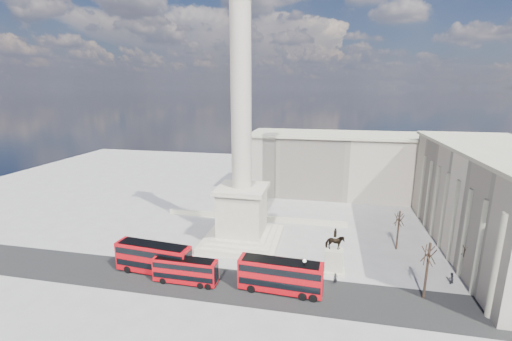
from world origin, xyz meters
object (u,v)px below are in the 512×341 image
object	(u,v)px
nelsons_column	(242,176)
pedestrian_standing	(451,278)
red_bus_b	(186,270)
pedestrian_walking	(335,279)
victorian_lamp	(304,275)
red_bus_c	(281,276)
red_bus_a	(154,258)
pedestrian_crossing	(279,271)
equestrian_statue	(334,257)

from	to	relation	value
nelsons_column	pedestrian_standing	size ratio (longest dim) A/B	28.09
red_bus_b	pedestrian_walking	xyz separation A→B (m)	(21.83, 4.06, -1.16)
victorian_lamp	pedestrian_standing	world-z (taller)	victorian_lamp
pedestrian_walking	victorian_lamp	bearing A→B (deg)	-158.54
red_bus_c	pedestrian_walking	world-z (taller)	red_bus_c
red_bus_a	red_bus_b	bearing A→B (deg)	-9.87
red_bus_c	pedestrian_walking	xyz separation A→B (m)	(7.67, 3.52, -1.64)
victorian_lamp	pedestrian_walking	bearing A→B (deg)	43.48
pedestrian_walking	red_bus_c	bearing A→B (deg)	-177.38
victorian_lamp	pedestrian_walking	distance (m)	6.59
nelsons_column	victorian_lamp	distance (m)	22.25
pedestrian_walking	pedestrian_crossing	world-z (taller)	pedestrian_walking
victorian_lamp	pedestrian_standing	bearing A→B (deg)	20.38
victorian_lamp	nelsons_column	bearing A→B (deg)	128.78
pedestrian_standing	red_bus_b	bearing A→B (deg)	-24.99
red_bus_a	victorian_lamp	xyz separation A→B (m)	(23.34, -1.74, 0.85)
red_bus_b	red_bus_c	world-z (taller)	red_bus_c
red_bus_c	equestrian_statue	size ratio (longest dim) A/B	1.62
red_bus_a	victorian_lamp	world-z (taller)	victorian_lamp
pedestrian_walking	pedestrian_crossing	distance (m)	8.54
pedestrian_walking	red_bus_a	bearing A→B (deg)	163.02
nelsons_column	red_bus_c	xyz separation A→B (m)	(9.35, -15.02, -10.37)
pedestrian_standing	nelsons_column	bearing A→B (deg)	-49.31
equestrian_statue	pedestrian_walking	size ratio (longest dim) A/B	4.15
pedestrian_standing	red_bus_c	bearing A→B (deg)	-19.93
red_bus_c	victorian_lamp	world-z (taller)	victorian_lamp
nelsons_column	pedestrian_walking	xyz separation A→B (m)	(17.03, -11.50, -12.02)
pedestrian_crossing	pedestrian_standing	bearing A→B (deg)	-124.32
red_bus_a	red_bus_c	world-z (taller)	red_bus_a
red_bus_b	pedestrian_walking	bearing A→B (deg)	11.20
victorian_lamp	pedestrian_standing	distance (m)	22.83
red_bus_c	victorian_lamp	xyz separation A→B (m)	(3.25, -0.67, 0.89)
victorian_lamp	red_bus_b	bearing A→B (deg)	179.59
red_bus_a	pedestrian_standing	bearing A→B (deg)	13.24
red_bus_c	red_bus_a	bearing A→B (deg)	-180.00
red_bus_c	equestrian_statue	distance (m)	10.21
red_bus_a	pedestrian_crossing	xyz separation A→B (m)	(19.25, 3.14, -1.71)
red_bus_b	pedestrian_standing	bearing A→B (deg)	12.02
pedestrian_walking	nelsons_column	bearing A→B (deg)	123.94
red_bus_b	pedestrian_walking	world-z (taller)	red_bus_b
red_bus_b	red_bus_c	size ratio (longest dim) A/B	0.80
equestrian_statue	pedestrian_standing	xyz separation A→B (m)	(17.11, 0.20, -1.66)
red_bus_b	equestrian_statue	world-z (taller)	equestrian_statue
equestrian_statue	pedestrian_crossing	world-z (taller)	equestrian_statue
pedestrian_walking	pedestrian_standing	size ratio (longest dim) A/B	1.01
nelsons_column	red_bus_b	world-z (taller)	nelsons_column
pedestrian_crossing	red_bus_b	bearing A→B (deg)	68.57
red_bus_b	pedestrian_crossing	world-z (taller)	red_bus_b
nelsons_column	red_bus_b	xyz separation A→B (m)	(-4.80, -15.56, -10.86)
red_bus_c	pedestrian_crossing	size ratio (longest dim) A/B	6.91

